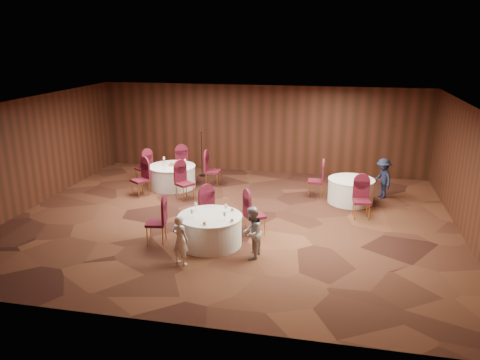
% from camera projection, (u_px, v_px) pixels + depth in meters
% --- Properties ---
extents(ground, '(12.00, 12.00, 0.00)m').
position_uv_depth(ground, '(231.00, 220.00, 12.95)').
color(ground, black).
rests_on(ground, ground).
extents(room_shell, '(12.00, 12.00, 12.00)m').
position_uv_depth(room_shell, '(231.00, 151.00, 12.37)').
color(room_shell, silver).
rests_on(room_shell, ground).
extents(table_main, '(1.55, 1.55, 0.74)m').
position_uv_depth(table_main, '(210.00, 230.00, 11.32)').
color(table_main, silver).
rests_on(table_main, ground).
extents(table_left, '(1.56, 1.56, 0.74)m').
position_uv_depth(table_left, '(172.00, 176.00, 15.64)').
color(table_left, silver).
rests_on(table_left, ground).
extents(table_right, '(1.39, 1.39, 0.74)m').
position_uv_depth(table_right, '(351.00, 191.00, 14.20)').
color(table_right, silver).
rests_on(table_right, ground).
extents(chairs_main, '(2.94, 1.88, 1.00)m').
position_uv_depth(chairs_main, '(205.00, 215.00, 11.89)').
color(chairs_main, '#420D1B').
rests_on(chairs_main, ground).
extents(chairs_left, '(3.06, 3.09, 1.00)m').
position_uv_depth(chairs_left, '(173.00, 173.00, 15.62)').
color(chairs_left, '#420D1B').
rests_on(chairs_left, ground).
extents(chairs_right, '(1.90, 2.18, 1.00)m').
position_uv_depth(chairs_right, '(337.00, 190.00, 13.83)').
color(chairs_right, '#420D1B').
rests_on(chairs_right, ground).
extents(tabletop_main, '(1.16, 1.13, 0.22)m').
position_uv_depth(tabletop_main, '(216.00, 213.00, 11.08)').
color(tabletop_main, silver).
rests_on(tabletop_main, table_main).
extents(tabletop_left, '(0.87, 0.86, 0.22)m').
position_uv_depth(tabletop_left, '(171.00, 163.00, 15.52)').
color(tabletop_left, silver).
rests_on(tabletop_left, table_left).
extents(tabletop_right, '(0.08, 0.08, 0.22)m').
position_uv_depth(tabletop_right, '(359.00, 177.00, 13.74)').
color(tabletop_right, silver).
rests_on(tabletop_right, table_right).
extents(mic_stand, '(0.24, 0.24, 1.62)m').
position_uv_depth(mic_stand, '(202.00, 163.00, 16.91)').
color(mic_stand, black).
rests_on(mic_stand, ground).
extents(woman_a, '(0.49, 0.41, 1.16)m').
position_uv_depth(woman_a, '(180.00, 240.00, 10.25)').
color(woman_a, white).
rests_on(woman_a, ground).
extents(woman_b, '(0.51, 0.63, 1.23)m').
position_uv_depth(woman_b, '(252.00, 233.00, 10.54)').
color(woman_b, '#AFB0B4').
rests_on(woman_b, ground).
extents(man_c, '(0.76, 0.93, 1.26)m').
position_uv_depth(man_c, '(383.00, 178.00, 14.56)').
color(man_c, '#161B33').
rests_on(man_c, ground).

